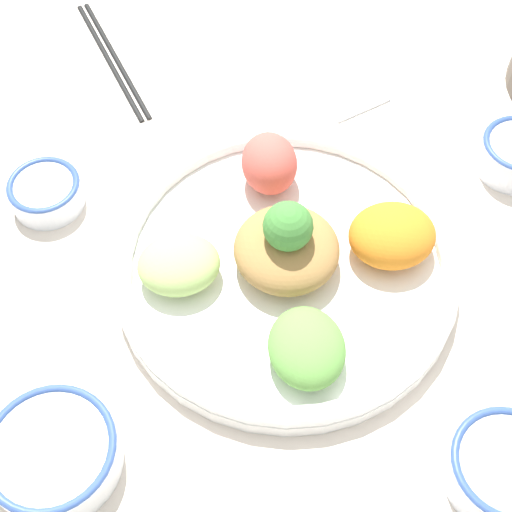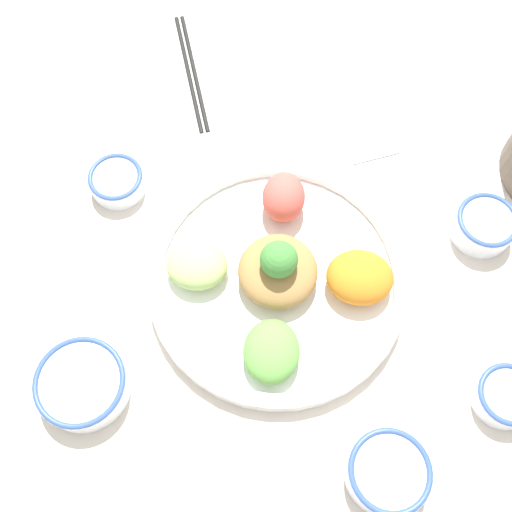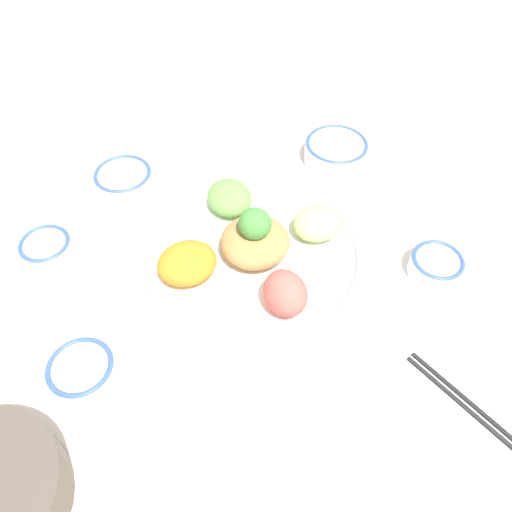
{
  "view_description": "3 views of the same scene",
  "coord_description": "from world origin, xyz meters",
  "views": [
    {
      "loc": [
        0.37,
        0.22,
        0.64
      ],
      "look_at": [
        0.04,
        -0.01,
        0.04
      ],
      "focal_mm": 50.0,
      "sensor_mm": 36.0,
      "label": 1
    },
    {
      "loc": [
        0.24,
        0.22,
        0.79
      ],
      "look_at": [
        0.03,
        -0.02,
        0.04
      ],
      "focal_mm": 42.0,
      "sensor_mm": 36.0,
      "label": 2
    },
    {
      "loc": [
        -0.45,
        -0.16,
        0.62
      ],
      "look_at": [
        -0.02,
        0.0,
        0.06
      ],
      "focal_mm": 35.0,
      "sensor_mm": 36.0,
      "label": 3
    }
  ],
  "objects": [
    {
      "name": "salad_platter",
      "position": [
        0.02,
        0.02,
        0.03
      ],
      "size": [
        0.36,
        0.36,
        0.11
      ],
      "color": "white",
      "rests_on": "ground_plane"
    },
    {
      "name": "rice_bowl_blue",
      "position": [
        -0.25,
        0.15,
        0.02
      ],
      "size": [
        0.09,
        0.09,
        0.04
      ],
      "color": "white",
      "rests_on": "ground_plane"
    },
    {
      "name": "serving_spoon_main",
      "position": [
        -0.27,
        -0.02,
        0.0
      ],
      "size": [
        0.12,
        0.08,
        0.01
      ],
      "rotation": [
        0.0,
        0.0,
        5.84
      ],
      "color": "silver",
      "rests_on": "ground_plane"
    },
    {
      "name": "sauce_bowl_dark",
      "position": [
        -0.09,
        0.33,
        0.02
      ],
      "size": [
        0.08,
        0.08,
        0.04
      ],
      "color": "white",
      "rests_on": "ground_plane"
    },
    {
      "name": "ground_plane",
      "position": [
        0.0,
        0.0,
        0.0
      ],
      "size": [
        2.4,
        2.4,
        0.0
      ],
      "primitive_type": "plane",
      "color": "silver"
    },
    {
      "name": "sauce_bowl_red",
      "position": [
        0.09,
        0.29,
        0.02
      ],
      "size": [
        0.1,
        0.1,
        0.04
      ],
      "color": "white",
      "rests_on": "ground_plane"
    },
    {
      "name": "sauce_bowl_far",
      "position": [
        0.1,
        -0.25,
        0.02
      ],
      "size": [
        0.08,
        0.08,
        0.03
      ],
      "color": "white",
      "rests_on": "ground_plane"
    },
    {
      "name": "chopsticks_pair_near",
      "position": [
        -0.12,
        -0.35,
        0.0
      ],
      "size": [
        0.13,
        0.22,
        0.01
      ],
      "rotation": [
        0.0,
        0.0,
        4.21
      ],
      "color": "black",
      "rests_on": "ground_plane"
    },
    {
      "name": "rice_bowl_plain",
      "position": [
        0.31,
        -0.04,
        0.02
      ],
      "size": [
        0.12,
        0.12,
        0.04
      ],
      "color": "white",
      "rests_on": "ground_plane"
    }
  ]
}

